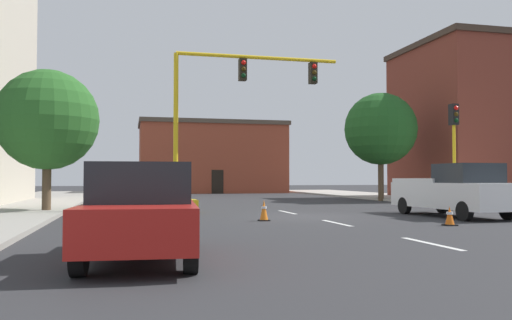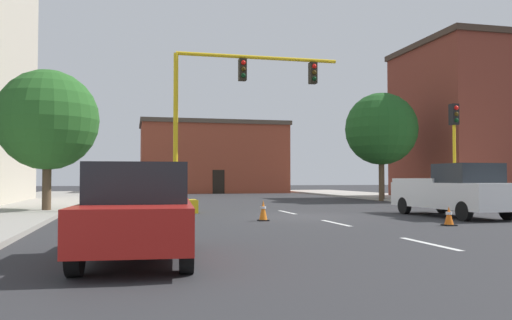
{
  "view_description": "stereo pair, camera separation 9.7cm",
  "coord_description": "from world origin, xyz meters",
  "px_view_note": "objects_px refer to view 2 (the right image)",
  "views": [
    {
      "loc": [
        -6.58,
        -19.06,
        1.48
      ],
      "look_at": [
        -0.87,
        4.59,
        2.3
      ],
      "focal_mm": 36.95,
      "sensor_mm": 36.0,
      "label": 1
    },
    {
      "loc": [
        -6.48,
        -19.08,
        1.48
      ],
      "look_at": [
        -0.87,
        4.59,
        2.3
      ],
      "focal_mm": 36.95,
      "sensor_mm": 36.0,
      "label": 2
    }
  ],
  "objects_px": {
    "sedan_red_near_left": "(139,210)",
    "traffic_cone_roadside_b": "(449,216)",
    "traffic_signal_gantry": "(199,161)",
    "tree_left_near": "(48,120)",
    "tree_right_mid": "(381,129)",
    "pickup_truck_white": "(453,191)",
    "traffic_light_pole_right": "(454,132)",
    "traffic_cone_roadside_a": "(263,211)"
  },
  "relations": [
    {
      "from": "traffic_signal_gantry",
      "to": "traffic_cone_roadside_b",
      "type": "distance_m",
      "value": 10.51
    },
    {
      "from": "tree_right_mid",
      "to": "traffic_cone_roadside_a",
      "type": "bearing_deg",
      "value": -129.96
    },
    {
      "from": "traffic_light_pole_right",
      "to": "sedan_red_near_left",
      "type": "height_order",
      "value": "traffic_light_pole_right"
    },
    {
      "from": "traffic_light_pole_right",
      "to": "tree_right_mid",
      "type": "height_order",
      "value": "tree_right_mid"
    },
    {
      "from": "traffic_signal_gantry",
      "to": "traffic_light_pole_right",
      "type": "relative_size",
      "value": 1.68
    },
    {
      "from": "traffic_light_pole_right",
      "to": "sedan_red_near_left",
      "type": "bearing_deg",
      "value": -141.59
    },
    {
      "from": "tree_left_near",
      "to": "pickup_truck_white",
      "type": "relative_size",
      "value": 1.09
    },
    {
      "from": "traffic_light_pole_right",
      "to": "tree_right_mid",
      "type": "relative_size",
      "value": 0.7
    },
    {
      "from": "pickup_truck_white",
      "to": "sedan_red_near_left",
      "type": "distance_m",
      "value": 14.04
    },
    {
      "from": "traffic_light_pole_right",
      "to": "traffic_cone_roadside_a",
      "type": "height_order",
      "value": "traffic_light_pole_right"
    },
    {
      "from": "traffic_signal_gantry",
      "to": "tree_right_mid",
      "type": "relative_size",
      "value": 1.17
    },
    {
      "from": "traffic_light_pole_right",
      "to": "traffic_cone_roadside_a",
      "type": "bearing_deg",
      "value": -160.75
    },
    {
      "from": "traffic_light_pole_right",
      "to": "traffic_cone_roadside_b",
      "type": "bearing_deg",
      "value": -125.42
    },
    {
      "from": "traffic_signal_gantry",
      "to": "traffic_light_pole_right",
      "type": "bearing_deg",
      "value": -6.95
    },
    {
      "from": "traffic_cone_roadside_a",
      "to": "traffic_cone_roadside_b",
      "type": "relative_size",
      "value": 1.2
    },
    {
      "from": "tree_left_near",
      "to": "pickup_truck_white",
      "type": "distance_m",
      "value": 16.51
    },
    {
      "from": "tree_left_near",
      "to": "traffic_cone_roadside_a",
      "type": "relative_size",
      "value": 8.37
    },
    {
      "from": "tree_right_mid",
      "to": "traffic_signal_gantry",
      "type": "bearing_deg",
      "value": -146.3
    },
    {
      "from": "tree_right_mid",
      "to": "tree_left_near",
      "type": "distance_m",
      "value": 20.38
    },
    {
      "from": "traffic_light_pole_right",
      "to": "sedan_red_near_left",
      "type": "distance_m",
      "value": 18.04
    },
    {
      "from": "pickup_truck_white",
      "to": "traffic_cone_roadside_a",
      "type": "relative_size",
      "value": 7.7
    },
    {
      "from": "sedan_red_near_left",
      "to": "traffic_cone_roadside_a",
      "type": "xyz_separation_m",
      "value": [
        4.27,
        7.69,
        -0.54
      ]
    },
    {
      "from": "traffic_light_pole_right",
      "to": "traffic_signal_gantry",
      "type": "bearing_deg",
      "value": 173.05
    },
    {
      "from": "pickup_truck_white",
      "to": "sedan_red_near_left",
      "type": "bearing_deg",
      "value": -146.29
    },
    {
      "from": "tree_right_mid",
      "to": "pickup_truck_white",
      "type": "distance_m",
      "value": 14.15
    },
    {
      "from": "sedan_red_near_left",
      "to": "traffic_cone_roadside_a",
      "type": "distance_m",
      "value": 8.81
    },
    {
      "from": "tree_right_mid",
      "to": "traffic_cone_roadside_b",
      "type": "bearing_deg",
      "value": -110.15
    },
    {
      "from": "traffic_cone_roadside_a",
      "to": "traffic_cone_roadside_b",
      "type": "xyz_separation_m",
      "value": [
        5.13,
        -3.06,
        -0.06
      ]
    },
    {
      "from": "tree_left_near",
      "to": "traffic_cone_roadside_a",
      "type": "xyz_separation_m",
      "value": [
        7.82,
        -5.78,
        -3.52
      ]
    },
    {
      "from": "traffic_light_pole_right",
      "to": "tree_right_mid",
      "type": "xyz_separation_m",
      "value": [
        1.4,
        9.87,
        1.06
      ]
    },
    {
      "from": "traffic_signal_gantry",
      "to": "tree_left_near",
      "type": "distance_m",
      "value": 6.51
    },
    {
      "from": "traffic_signal_gantry",
      "to": "traffic_cone_roadside_b",
      "type": "bearing_deg",
      "value": -49.31
    },
    {
      "from": "traffic_light_pole_right",
      "to": "tree_left_near",
      "type": "relative_size",
      "value": 0.8
    },
    {
      "from": "sedan_red_near_left",
      "to": "traffic_cone_roadside_b",
      "type": "distance_m",
      "value": 10.49
    },
    {
      "from": "traffic_cone_roadside_a",
      "to": "traffic_cone_roadside_b",
      "type": "height_order",
      "value": "traffic_cone_roadside_a"
    },
    {
      "from": "traffic_light_pole_right",
      "to": "traffic_cone_roadside_b",
      "type": "distance_m",
      "value": 8.56
    },
    {
      "from": "tree_left_near",
      "to": "sedan_red_near_left",
      "type": "relative_size",
      "value": 1.29
    },
    {
      "from": "sedan_red_near_left",
      "to": "traffic_cone_roadside_a",
      "type": "height_order",
      "value": "sedan_red_near_left"
    },
    {
      "from": "pickup_truck_white",
      "to": "traffic_cone_roadside_b",
      "type": "bearing_deg",
      "value": -125.88
    },
    {
      "from": "traffic_signal_gantry",
      "to": "traffic_cone_roadside_a",
      "type": "height_order",
      "value": "traffic_signal_gantry"
    },
    {
      "from": "traffic_signal_gantry",
      "to": "sedan_red_near_left",
      "type": "bearing_deg",
      "value": -102.0
    },
    {
      "from": "sedan_red_near_left",
      "to": "pickup_truck_white",
      "type": "bearing_deg",
      "value": 33.71
    }
  ]
}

